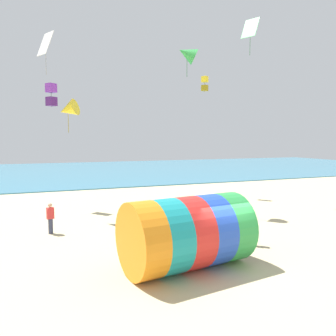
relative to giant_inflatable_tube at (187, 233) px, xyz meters
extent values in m
plane|color=#CCBA8C|center=(1.40, -0.20, -1.39)|extent=(120.00, 120.00, 0.00)
cube|color=teal|center=(1.40, 41.60, -1.34)|extent=(120.00, 40.00, 0.10)
cylinder|color=orange|center=(-1.91, -0.27, 0.00)|extent=(1.33, 2.89, 2.78)
cylinder|color=teal|center=(-0.97, -0.14, 0.00)|extent=(1.33, 2.89, 2.78)
cylinder|color=red|center=(-0.03, 0.00, 0.00)|extent=(1.33, 2.89, 2.78)
cylinder|color=blue|center=(0.92, 0.13, 0.00)|extent=(1.33, 2.89, 2.78)
cylinder|color=green|center=(1.86, 0.26, 0.00)|extent=(1.33, 2.89, 2.78)
cylinder|color=black|center=(2.36, 0.33, 0.00)|extent=(0.42, 2.54, 2.56)
cylinder|color=#383D56|center=(3.89, 1.46, -0.98)|extent=(0.24, 0.24, 0.82)
cube|color=#2D4CA5|center=(3.89, 1.46, -0.27)|extent=(0.42, 0.34, 0.61)
sphere|color=beige|center=(3.89, 1.46, 0.17)|extent=(0.22, 0.22, 0.22)
cube|color=green|center=(10.30, 10.90, 12.22)|extent=(1.25, 1.43, 1.59)
cylinder|color=#1E642A|center=(10.30, 10.90, 11.02)|extent=(0.03, 0.03, 1.75)
cone|color=yellow|center=(-3.50, 10.22, 5.45)|extent=(1.67, 1.58, 1.31)
cylinder|color=olive|center=(-3.50, 10.22, 4.58)|extent=(0.03, 0.03, 1.15)
cone|color=green|center=(4.16, 9.27, 9.32)|extent=(1.78, 1.55, 1.49)
cylinder|color=#1E642A|center=(4.16, 9.27, 8.40)|extent=(0.03, 0.03, 1.23)
cube|color=white|center=(-4.68, 11.60, 9.69)|extent=(1.08, 1.29, 1.54)
cylinder|color=gray|center=(-4.68, 11.60, 8.56)|extent=(0.03, 0.03, 1.65)
cube|color=yellow|center=(8.39, 14.78, 8.84)|extent=(0.65, 0.65, 0.50)
cube|color=olive|center=(8.39, 14.78, 8.09)|extent=(0.65, 0.65, 0.50)
cylinder|color=black|center=(8.39, 14.78, 8.47)|extent=(0.02, 0.02, 1.34)
cube|color=purple|center=(-4.34, 13.94, 7.26)|extent=(0.82, 0.82, 0.63)
cube|color=#4C1E6B|center=(-4.34, 13.94, 6.31)|extent=(0.82, 0.82, 0.63)
cylinder|color=black|center=(-4.34, 13.94, 6.78)|extent=(0.02, 0.02, 1.69)
cylinder|color=#383D56|center=(-4.80, 6.86, -0.99)|extent=(0.24, 0.24, 0.80)
cube|color=red|center=(-4.80, 6.86, -0.29)|extent=(0.40, 0.30, 0.60)
sphere|color=tan|center=(-4.80, 6.86, 0.14)|extent=(0.22, 0.22, 0.22)
camera|label=1|loc=(-5.15, -11.20, 3.56)|focal=35.00mm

